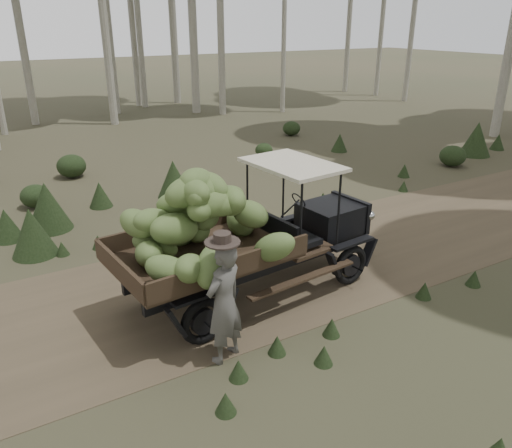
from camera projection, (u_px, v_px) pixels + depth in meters
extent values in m
plane|color=#473D2B|center=(326.00, 255.00, 10.17)|extent=(120.00, 120.00, 0.00)
cube|color=brown|center=(326.00, 255.00, 10.17)|extent=(70.00, 4.00, 0.01)
cube|color=black|center=(330.00, 218.00, 9.40)|extent=(1.07, 1.03, 0.54)
cube|color=black|center=(350.00, 212.00, 9.69)|extent=(0.20, 0.99, 0.61)
cube|color=black|center=(272.00, 230.00, 8.61)|extent=(0.22, 1.38, 0.54)
cube|color=#38281C|center=(203.00, 256.00, 7.90)|extent=(2.92, 2.04, 0.08)
cube|color=#38281C|center=(177.00, 228.00, 8.49)|extent=(2.75, 0.34, 0.31)
cube|color=#38281C|center=(234.00, 266.00, 7.17)|extent=(2.75, 0.34, 0.31)
cube|color=#38281C|center=(119.00, 270.00, 7.08)|extent=(0.24, 1.77, 0.31)
cube|color=beige|center=(293.00, 164.00, 8.42)|extent=(1.29, 1.78, 0.06)
cube|color=black|center=(244.00, 252.00, 8.88)|extent=(4.51, 0.56, 0.18)
cube|color=black|center=(269.00, 268.00, 8.32)|extent=(4.51, 0.56, 0.18)
torus|color=black|center=(294.00, 237.00, 10.11)|extent=(0.76, 0.21, 0.75)
torus|color=black|center=(350.00, 265.00, 8.94)|extent=(0.76, 0.21, 0.75)
torus|color=black|center=(156.00, 279.00, 8.45)|extent=(0.76, 0.21, 0.75)
torus|color=black|center=(203.00, 321.00, 7.28)|extent=(0.76, 0.21, 0.75)
sphere|color=beige|center=(337.00, 203.00, 10.05)|extent=(0.18, 0.18, 0.18)
sphere|color=beige|center=(370.00, 216.00, 9.39)|extent=(0.18, 0.18, 0.18)
ellipsoid|color=#5F743C|center=(199.00, 231.00, 8.15)|extent=(0.71, 0.82, 0.46)
ellipsoid|color=#5F743C|center=(175.00, 229.00, 7.38)|extent=(0.98, 0.67, 0.64)
ellipsoid|color=#5F743C|center=(230.00, 201.00, 7.70)|extent=(0.59, 0.98, 0.67)
ellipsoid|color=#5F743C|center=(192.00, 192.00, 7.29)|extent=(0.51, 0.86, 0.48)
ellipsoid|color=#5F743C|center=(168.00, 270.00, 6.80)|extent=(0.82, 0.76, 0.55)
ellipsoid|color=#5F743C|center=(179.00, 215.00, 7.86)|extent=(0.96, 0.79, 0.66)
ellipsoid|color=#5F743C|center=(225.00, 197.00, 7.98)|extent=(0.72, 0.49, 0.43)
ellipsoid|color=#5F743C|center=(206.00, 187.00, 7.53)|extent=(0.56, 0.78, 0.51)
ellipsoid|color=#5F743C|center=(241.00, 221.00, 8.63)|extent=(0.57, 0.80, 0.66)
ellipsoid|color=#5F743C|center=(206.00, 216.00, 8.05)|extent=(0.79, 0.76, 0.52)
ellipsoid|color=#5F743C|center=(178.00, 203.00, 7.73)|extent=(0.80, 0.61, 0.46)
ellipsoid|color=#5F743C|center=(209.00, 187.00, 7.59)|extent=(0.60, 0.83, 0.50)
ellipsoid|color=#5F743C|center=(190.00, 268.00, 6.86)|extent=(0.84, 0.96, 0.69)
ellipsoid|color=#5F743C|center=(154.00, 223.00, 7.50)|extent=(0.96, 0.73, 0.67)
ellipsoid|color=#5F743C|center=(210.00, 204.00, 7.39)|extent=(0.73, 0.44, 0.44)
ellipsoid|color=#5F743C|center=(187.00, 192.00, 7.34)|extent=(0.86, 0.60, 0.55)
ellipsoid|color=#5F743C|center=(149.00, 254.00, 7.41)|extent=(0.58, 0.93, 0.62)
ellipsoid|color=#5F743C|center=(251.00, 214.00, 8.09)|extent=(0.85, 0.74, 0.64)
ellipsoid|color=#5F743C|center=(215.00, 204.00, 7.43)|extent=(0.81, 0.57, 0.51)
ellipsoid|color=#5F743C|center=(198.00, 195.00, 7.34)|extent=(0.71, 0.92, 0.52)
ellipsoid|color=#5F743C|center=(183.00, 232.00, 8.27)|extent=(0.96, 0.52, 0.67)
ellipsoid|color=#5F743C|center=(137.00, 224.00, 7.46)|extent=(0.65, 0.81, 0.53)
ellipsoid|color=#5F743C|center=(199.00, 209.00, 7.36)|extent=(0.62, 0.86, 0.48)
ellipsoid|color=#5F743C|center=(197.00, 184.00, 7.50)|extent=(1.03, 0.99, 0.73)
ellipsoid|color=#5F743C|center=(155.00, 245.00, 7.61)|extent=(0.79, 0.85, 0.44)
ellipsoid|color=#5F743C|center=(212.00, 265.00, 6.86)|extent=(0.91, 0.91, 0.74)
ellipsoid|color=#5F743C|center=(274.00, 247.00, 7.46)|extent=(0.84, 0.88, 0.69)
imported|color=#524F4B|center=(224.00, 303.00, 6.75)|extent=(0.76, 0.64, 1.78)
cylinder|color=#342924|center=(222.00, 242.00, 6.41)|extent=(0.62, 0.62, 0.02)
cylinder|color=#342924|center=(222.00, 238.00, 6.38)|extent=(0.31, 0.31, 0.14)
cone|color=#233319|center=(47.00, 206.00, 11.23)|extent=(1.00, 1.00, 1.11)
cone|color=#233319|center=(404.00, 170.00, 15.15)|extent=(0.36, 0.36, 0.40)
ellipsoid|color=#233319|center=(71.00, 166.00, 15.07)|extent=(0.86, 0.86, 0.69)
cone|color=#233319|center=(498.00, 142.00, 18.32)|extent=(0.52, 0.52, 0.57)
ellipsoid|color=#233319|center=(264.00, 150.00, 17.28)|extent=(0.62, 0.62, 0.49)
cone|color=#233319|center=(477.00, 139.00, 17.43)|extent=(1.06, 1.06, 1.18)
cone|color=#233319|center=(32.00, 232.00, 10.01)|extent=(0.90, 0.90, 1.00)
ellipsoid|color=#233319|center=(453.00, 156.00, 16.22)|extent=(0.84, 0.84, 0.67)
ellipsoid|color=#233319|center=(291.00, 128.00, 20.55)|extent=(0.72, 0.72, 0.58)
ellipsoid|color=#233319|center=(35.00, 196.00, 12.66)|extent=(0.73, 0.73, 0.58)
cone|color=#233319|center=(100.00, 194.00, 12.69)|extent=(0.59, 0.59, 0.66)
cone|color=#233319|center=(6.00, 225.00, 10.74)|extent=(0.65, 0.65, 0.72)
cone|color=#233319|center=(471.00, 147.00, 17.37)|extent=(0.62, 0.62, 0.69)
cone|color=#233319|center=(340.00, 143.00, 18.05)|extent=(0.58, 0.58, 0.65)
cone|color=#233319|center=(174.00, 179.00, 13.34)|extent=(0.91, 0.91, 1.01)
cone|color=#233319|center=(277.00, 345.00, 7.12)|extent=(0.27, 0.27, 0.30)
cone|color=#233319|center=(332.00, 327.00, 7.53)|extent=(0.27, 0.27, 0.30)
cone|color=#233319|center=(474.00, 278.00, 8.96)|extent=(0.27, 0.27, 0.30)
cone|color=#233319|center=(251.00, 208.00, 12.27)|extent=(0.27, 0.27, 0.30)
cone|color=#233319|center=(323.00, 198.00, 12.97)|extent=(0.27, 0.27, 0.30)
cone|color=#233319|center=(238.00, 369.00, 6.62)|extent=(0.27, 0.27, 0.30)
cone|color=#233319|center=(115.00, 240.00, 10.51)|extent=(0.27, 0.27, 0.30)
cone|color=#233319|center=(324.00, 355.00, 6.90)|extent=(0.27, 0.27, 0.30)
cone|color=#233319|center=(98.00, 242.00, 10.41)|extent=(0.27, 0.27, 0.30)
cone|color=#233319|center=(226.00, 403.00, 6.04)|extent=(0.27, 0.27, 0.30)
cone|color=#233319|center=(424.00, 290.00, 8.56)|extent=(0.27, 0.27, 0.30)
cone|color=#233319|center=(62.00, 248.00, 10.12)|extent=(0.27, 0.27, 0.30)
cone|color=#233319|center=(404.00, 186.00, 13.91)|extent=(0.27, 0.27, 0.30)
cone|color=#233319|center=(238.00, 223.00, 11.39)|extent=(0.27, 0.27, 0.30)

